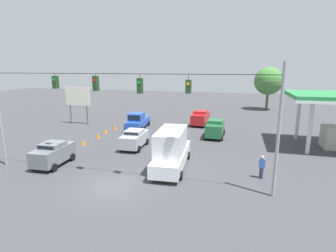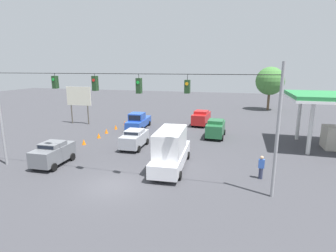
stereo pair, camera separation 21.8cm
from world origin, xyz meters
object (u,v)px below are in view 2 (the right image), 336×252
object	(u,v)px
traffic_cone_fourth	(106,131)
traffic_cone_fifth	(116,127)
sedan_silver_withflow_mid	(135,138)
sedan_red_oncoming_deep	(201,118)
traffic_cone_farthest	(125,123)
box_truck_white_crossing_near	(171,149)
overhead_signal_span	(117,107)
pedestrian	(261,167)
traffic_cone_third	(99,136)
traffic_cone_nearest	(70,148)
roadside_billboard	(79,98)
sedan_green_oncoming_far	(216,128)
traffic_cone_second	(84,142)
sedan_grey_parked_shoulder	(53,153)
tree_horizon_left	(270,81)
pickup_truck_blue_withflow_far	(138,121)

from	to	relation	value
traffic_cone_fourth	traffic_cone_fifth	size ratio (longest dim) A/B	1.00
sedan_silver_withflow_mid	sedan_red_oncoming_deep	bearing A→B (deg)	-111.42
traffic_cone_farthest	box_truck_white_crossing_near	bearing A→B (deg)	126.90
overhead_signal_span	traffic_cone_farthest	distance (m)	18.72
pedestrian	traffic_cone_third	bearing A→B (deg)	-21.75
traffic_cone_nearest	roadside_billboard	bearing A→B (deg)	-60.58
sedan_green_oncoming_far	traffic_cone_fourth	size ratio (longest dim) A/B	7.24
traffic_cone_second	roadside_billboard	xyz separation A→B (m)	(6.38, -8.97, 3.36)
traffic_cone_fourth	box_truck_white_crossing_near	bearing A→B (deg)	140.14
traffic_cone_nearest	traffic_cone_fifth	xyz separation A→B (m)	(-0.04, -9.47, 0.00)
traffic_cone_second	traffic_cone_farthest	bearing A→B (deg)	-90.13
sedan_red_oncoming_deep	traffic_cone_farthest	distance (m)	10.59
traffic_cone_fourth	roadside_billboard	size ratio (longest dim) A/B	0.11
sedan_silver_withflow_mid	roadside_billboard	bearing A→B (deg)	-35.63
sedan_grey_parked_shoulder	tree_horizon_left	world-z (taller)	tree_horizon_left
pickup_truck_blue_withflow_far	box_truck_white_crossing_near	distance (m)	14.42
traffic_cone_second	traffic_cone_farthest	size ratio (longest dim) A/B	1.00
traffic_cone_second	traffic_cone_fifth	distance (m)	7.21
box_truck_white_crossing_near	traffic_cone_second	xyz separation A→B (m)	(10.30, -3.76, -1.25)
sedan_silver_withflow_mid	traffic_cone_nearest	distance (m)	6.18
sedan_silver_withflow_mid	pedestrian	xyz separation A→B (m)	(-11.58, 4.49, -0.09)
sedan_red_oncoming_deep	tree_horizon_left	size ratio (longest dim) A/B	0.56
sedan_green_oncoming_far	traffic_cone_fourth	xyz separation A→B (m)	(12.87, 1.78, -0.76)
traffic_cone_second	traffic_cone_third	xyz separation A→B (m)	(-0.12, -2.75, 0.00)
box_truck_white_crossing_near	sedan_silver_withflow_mid	world-z (taller)	box_truck_white_crossing_near
roadside_billboard	sedan_green_oncoming_far	bearing A→B (deg)	173.27
sedan_silver_withflow_mid	overhead_signal_span	bearing A→B (deg)	104.45
roadside_billboard	tree_horizon_left	bearing A→B (deg)	-142.82
traffic_cone_farthest	traffic_cone_nearest	bearing A→B (deg)	89.68
pedestrian	traffic_cone_fourth	bearing A→B (deg)	-27.51
sedan_grey_parked_shoulder	traffic_cone_second	distance (m)	5.75
sedan_red_oncoming_deep	sedan_silver_withflow_mid	world-z (taller)	sedan_red_oncoming_deep
traffic_cone_third	sedan_red_oncoming_deep	bearing A→B (deg)	-135.49
sedan_grey_parked_shoulder	traffic_cone_nearest	size ratio (longest dim) A/B	6.76
traffic_cone_nearest	roadside_billboard	size ratio (longest dim) A/B	0.11
traffic_cone_fifth	tree_horizon_left	bearing A→B (deg)	-132.71
sedan_green_oncoming_far	traffic_cone_nearest	distance (m)	15.66
traffic_cone_fourth	tree_horizon_left	distance (m)	32.09
traffic_cone_fifth	sedan_silver_withflow_mid	bearing A→B (deg)	129.04
traffic_cone_farthest	pedestrian	distance (m)	21.98
traffic_cone_nearest	sedan_grey_parked_shoulder	bearing A→B (deg)	105.61
sedan_red_oncoming_deep	tree_horizon_left	world-z (taller)	tree_horizon_left
traffic_cone_second	pedestrian	bearing A→B (deg)	166.80
traffic_cone_third	traffic_cone_fourth	xyz separation A→B (m)	(0.23, -2.18, 0.00)
overhead_signal_span	pickup_truck_blue_withflow_far	bearing A→B (deg)	-72.87
tree_horizon_left	sedan_green_oncoming_far	bearing A→B (deg)	71.50
sedan_green_oncoming_far	traffic_cone_farthest	distance (m)	13.16
sedan_green_oncoming_far	traffic_cone_nearest	xyz separation A→B (m)	(12.81, 8.97, -0.76)
sedan_silver_withflow_mid	tree_horizon_left	distance (m)	32.60
sedan_red_oncoming_deep	traffic_cone_fourth	xyz separation A→B (m)	(10.33, 7.75, -0.76)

